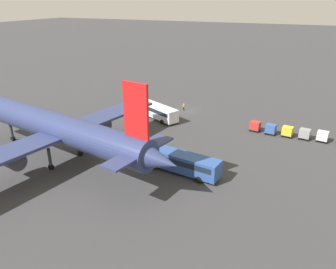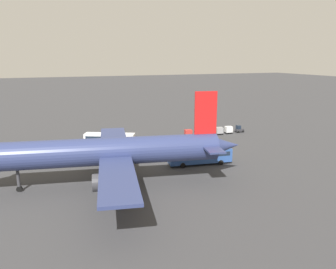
{
  "view_description": "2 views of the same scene",
  "coord_description": "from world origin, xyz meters",
  "px_view_note": "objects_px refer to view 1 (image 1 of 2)",
  "views": [
    {
      "loc": [
        -26.56,
        70.56,
        25.18
      ],
      "look_at": [
        -4.13,
        20.54,
        2.18
      ],
      "focal_mm": 35.0,
      "sensor_mm": 36.0,
      "label": 1
    },
    {
      "loc": [
        19.36,
        85.45,
        21.17
      ],
      "look_at": [
        -7.05,
        18.19,
        4.12
      ],
      "focal_mm": 35.0,
      "sensor_mm": 36.0,
      "label": 2
    }
  ],
  "objects_px": {
    "shuttle_bus_far": "(180,161)",
    "cargo_cart_grey": "(305,134)",
    "worker_person": "(184,107)",
    "cargo_cart_red": "(255,126)",
    "airplane": "(57,128)",
    "cargo_cart_blue": "(271,129)",
    "shuttle_bus_near": "(156,110)",
    "cargo_cart_white": "(323,136)",
    "cargo_cart_yellow": "(287,131)"
  },
  "relations": [
    {
      "from": "cargo_cart_white",
      "to": "cargo_cart_blue",
      "type": "xyz_separation_m",
      "value": [
        9.4,
        0.22,
        0.0
      ]
    },
    {
      "from": "worker_person",
      "to": "cargo_cart_red",
      "type": "bearing_deg",
      "value": 160.49
    },
    {
      "from": "shuttle_bus_far",
      "to": "worker_person",
      "type": "bearing_deg",
      "value": -61.56
    },
    {
      "from": "cargo_cart_yellow",
      "to": "cargo_cart_blue",
      "type": "relative_size",
      "value": 1.0
    },
    {
      "from": "worker_person",
      "to": "cargo_cart_grey",
      "type": "distance_m",
      "value": 28.35
    },
    {
      "from": "airplane",
      "to": "cargo_cart_grey",
      "type": "xyz_separation_m",
      "value": [
        -36.59,
        -26.01,
        -4.68
      ]
    },
    {
      "from": "cargo_cart_red",
      "to": "shuttle_bus_far",
      "type": "bearing_deg",
      "value": 70.94
    },
    {
      "from": "airplane",
      "to": "cargo_cart_white",
      "type": "distance_m",
      "value": 47.77
    },
    {
      "from": "worker_person",
      "to": "shuttle_bus_near",
      "type": "bearing_deg",
      "value": 64.7
    },
    {
      "from": "airplane",
      "to": "cargo_cart_red",
      "type": "distance_m",
      "value": 38.15
    },
    {
      "from": "shuttle_bus_near",
      "to": "cargo_cart_yellow",
      "type": "bearing_deg",
      "value": -152.32
    },
    {
      "from": "cargo_cart_white",
      "to": "airplane",
      "type": "bearing_deg",
      "value": 33.33
    },
    {
      "from": "cargo_cart_blue",
      "to": "shuttle_bus_near",
      "type": "bearing_deg",
      "value": 1.61
    },
    {
      "from": "airplane",
      "to": "shuttle_bus_near",
      "type": "xyz_separation_m",
      "value": [
        -5.48,
        -25.2,
        -4.01
      ]
    },
    {
      "from": "shuttle_bus_far",
      "to": "cargo_cart_yellow",
      "type": "relative_size",
      "value": 5.93
    },
    {
      "from": "cargo_cart_blue",
      "to": "cargo_cart_grey",
      "type": "bearing_deg",
      "value": -179.02
    },
    {
      "from": "shuttle_bus_near",
      "to": "cargo_cart_white",
      "type": "relative_size",
      "value": 5.48
    },
    {
      "from": "cargo_cart_white",
      "to": "shuttle_bus_near",
      "type": "bearing_deg",
      "value": 1.54
    },
    {
      "from": "cargo_cart_white",
      "to": "cargo_cart_yellow",
      "type": "xyz_separation_m",
      "value": [
        6.27,
        0.16,
        0.0
      ]
    },
    {
      "from": "airplane",
      "to": "cargo_cart_grey",
      "type": "bearing_deg",
      "value": -133.78
    },
    {
      "from": "shuttle_bus_near",
      "to": "shuttle_bus_far",
      "type": "xyz_separation_m",
      "value": [
        -14.16,
        20.69,
        0.03
      ]
    },
    {
      "from": "airplane",
      "to": "cargo_cart_yellow",
      "type": "bearing_deg",
      "value": -131.37
    },
    {
      "from": "cargo_cart_grey",
      "to": "cargo_cart_blue",
      "type": "distance_m",
      "value": 6.27
    },
    {
      "from": "shuttle_bus_far",
      "to": "cargo_cart_grey",
      "type": "height_order",
      "value": "shuttle_bus_far"
    },
    {
      "from": "airplane",
      "to": "cargo_cart_grey",
      "type": "relative_size",
      "value": 21.11
    },
    {
      "from": "worker_person",
      "to": "cargo_cart_blue",
      "type": "bearing_deg",
      "value": 162.07
    },
    {
      "from": "worker_person",
      "to": "cargo_cart_red",
      "type": "distance_m",
      "value": 19.23
    },
    {
      "from": "cargo_cart_white",
      "to": "cargo_cart_grey",
      "type": "relative_size",
      "value": 1.0
    },
    {
      "from": "worker_person",
      "to": "cargo_cart_grey",
      "type": "height_order",
      "value": "cargo_cart_grey"
    },
    {
      "from": "cargo_cart_white",
      "to": "cargo_cart_yellow",
      "type": "bearing_deg",
      "value": 1.46
    },
    {
      "from": "airplane",
      "to": "cargo_cart_yellow",
      "type": "distance_m",
      "value": 42.61
    },
    {
      "from": "shuttle_bus_far",
      "to": "cargo_cart_grey",
      "type": "xyz_separation_m",
      "value": [
        -16.95,
        -21.49,
        -0.7
      ]
    },
    {
      "from": "shuttle_bus_far",
      "to": "worker_person",
      "type": "height_order",
      "value": "shuttle_bus_far"
    },
    {
      "from": "cargo_cart_blue",
      "to": "cargo_cart_yellow",
      "type": "bearing_deg",
      "value": -178.83
    },
    {
      "from": "airplane",
      "to": "cargo_cart_blue",
      "type": "height_order",
      "value": "airplane"
    },
    {
      "from": "worker_person",
      "to": "cargo_cart_yellow",
      "type": "bearing_deg",
      "value": 164.39
    },
    {
      "from": "airplane",
      "to": "worker_person",
      "type": "xyz_separation_m",
      "value": [
        -9.07,
        -32.78,
        -5.0
      ]
    },
    {
      "from": "shuttle_bus_far",
      "to": "cargo_cart_grey",
      "type": "distance_m",
      "value": 27.38
    },
    {
      "from": "shuttle_bus_near",
      "to": "shuttle_bus_far",
      "type": "bearing_deg",
      "value": 150.5
    },
    {
      "from": "shuttle_bus_near",
      "to": "cargo_cart_blue",
      "type": "relative_size",
      "value": 5.48
    },
    {
      "from": "shuttle_bus_far",
      "to": "cargo_cart_blue",
      "type": "xyz_separation_m",
      "value": [
        -10.68,
        -21.39,
        -0.7
      ]
    },
    {
      "from": "cargo_cart_grey",
      "to": "shuttle_bus_far",
      "type": "bearing_deg",
      "value": 51.74
    },
    {
      "from": "shuttle_bus_near",
      "to": "cargo_cart_white",
      "type": "height_order",
      "value": "shuttle_bus_near"
    },
    {
      "from": "worker_person",
      "to": "cargo_cart_red",
      "type": "height_order",
      "value": "cargo_cart_red"
    },
    {
      "from": "airplane",
      "to": "shuttle_bus_near",
      "type": "relative_size",
      "value": 3.85
    },
    {
      "from": "cargo_cart_white",
      "to": "cargo_cart_blue",
      "type": "bearing_deg",
      "value": 1.36
    },
    {
      "from": "shuttle_bus_far",
      "to": "worker_person",
      "type": "xyz_separation_m",
      "value": [
        10.57,
        -28.26,
        -1.02
      ]
    },
    {
      "from": "cargo_cart_red",
      "to": "cargo_cart_blue",
      "type": "bearing_deg",
      "value": 171.72
    },
    {
      "from": "shuttle_bus_near",
      "to": "cargo_cart_grey",
      "type": "height_order",
      "value": "shuttle_bus_near"
    },
    {
      "from": "shuttle_bus_near",
      "to": "worker_person",
      "type": "xyz_separation_m",
      "value": [
        -3.58,
        -7.58,
        -1.0
      ]
    }
  ]
}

